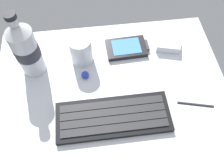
% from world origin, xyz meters
% --- Properties ---
extents(ground_plane, '(0.64, 0.48, 0.03)m').
position_xyz_m(ground_plane, '(0.00, -0.00, -0.01)').
color(ground_plane, silver).
extents(keyboard, '(0.29, 0.11, 0.02)m').
position_xyz_m(keyboard, '(-0.01, -0.08, 0.01)').
color(keyboard, black).
rests_on(keyboard, ground_plane).
extents(handheld_device, '(0.13, 0.08, 0.02)m').
position_xyz_m(handheld_device, '(0.06, 0.13, 0.01)').
color(handheld_device, black).
rests_on(handheld_device, ground_plane).
extents(juice_cup, '(0.06, 0.06, 0.09)m').
position_xyz_m(juice_cup, '(-0.07, 0.11, 0.04)').
color(juice_cup, silver).
rests_on(juice_cup, ground_plane).
extents(water_bottle, '(0.07, 0.07, 0.21)m').
position_xyz_m(water_bottle, '(-0.21, 0.10, 0.09)').
color(water_bottle, silver).
rests_on(water_bottle, ground_plane).
extents(charger_block, '(0.08, 0.07, 0.02)m').
position_xyz_m(charger_block, '(0.19, 0.13, 0.01)').
color(charger_block, silver).
rests_on(charger_block, ground_plane).
extents(trackball_mouse, '(0.02, 0.02, 0.02)m').
position_xyz_m(trackball_mouse, '(-0.07, 0.05, 0.01)').
color(trackball_mouse, '#2338B2').
rests_on(trackball_mouse, ground_plane).
extents(stylus_pen, '(0.09, 0.03, 0.01)m').
position_xyz_m(stylus_pen, '(0.21, -0.07, 0.00)').
color(stylus_pen, '#26262B').
rests_on(stylus_pen, ground_plane).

